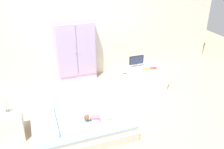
{
  "coord_description": "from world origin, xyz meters",
  "views": [
    {
      "loc": [
        -0.96,
        -3.12,
        2.39
      ],
      "look_at": [
        0.27,
        0.33,
        0.55
      ],
      "focal_mm": 38.17,
      "sensor_mm": 36.0,
      "label": 1
    }
  ],
  "objects_px": {
    "table_lamp": "(5,103)",
    "tv_stand": "(141,79)",
    "book_red": "(153,68)",
    "tv_monitor": "(136,61)",
    "doll": "(92,118)",
    "bed": "(82,124)",
    "rocking_horse_toy": "(125,71)",
    "nightstand": "(10,125)",
    "wardrobe": "(76,50)",
    "book_yellow": "(147,69)"
  },
  "relations": [
    {
      "from": "nightstand",
      "to": "book_red",
      "type": "bearing_deg",
      "value": 11.69
    },
    {
      "from": "wardrobe",
      "to": "tv_monitor",
      "type": "bearing_deg",
      "value": -37.42
    },
    {
      "from": "doll",
      "to": "tv_monitor",
      "type": "bearing_deg",
      "value": 41.84
    },
    {
      "from": "wardrobe",
      "to": "tv_stand",
      "type": "height_order",
      "value": "wardrobe"
    },
    {
      "from": "doll",
      "to": "tv_monitor",
      "type": "xyz_separation_m",
      "value": [
        1.17,
        1.04,
        0.31
      ]
    },
    {
      "from": "book_yellow",
      "to": "book_red",
      "type": "height_order",
      "value": "book_red"
    },
    {
      "from": "tv_stand",
      "to": "bed",
      "type": "bearing_deg",
      "value": -148.71
    },
    {
      "from": "tv_stand",
      "to": "book_red",
      "type": "distance_m",
      "value": 0.32
    },
    {
      "from": "rocking_horse_toy",
      "to": "book_yellow",
      "type": "bearing_deg",
      "value": 4.38
    },
    {
      "from": "bed",
      "to": "tv_stand",
      "type": "bearing_deg",
      "value": 31.29
    },
    {
      "from": "tv_stand",
      "to": "tv_monitor",
      "type": "bearing_deg",
      "value": 139.0
    },
    {
      "from": "table_lamp",
      "to": "book_yellow",
      "type": "distance_m",
      "value": 2.52
    },
    {
      "from": "doll",
      "to": "book_red",
      "type": "distance_m",
      "value": 1.7
    },
    {
      "from": "table_lamp",
      "to": "rocking_horse_toy",
      "type": "height_order",
      "value": "table_lamp"
    },
    {
      "from": "bed",
      "to": "book_red",
      "type": "distance_m",
      "value": 1.78
    },
    {
      "from": "bed",
      "to": "table_lamp",
      "type": "bearing_deg",
      "value": 168.14
    },
    {
      "from": "bed",
      "to": "book_red",
      "type": "xyz_separation_m",
      "value": [
        1.58,
        0.74,
        0.35
      ]
    },
    {
      "from": "table_lamp",
      "to": "tv_stand",
      "type": "xyz_separation_m",
      "value": [
        2.38,
        0.63,
        -0.36
      ]
    },
    {
      "from": "table_lamp",
      "to": "book_yellow",
      "type": "height_order",
      "value": "table_lamp"
    },
    {
      "from": "table_lamp",
      "to": "book_red",
      "type": "distance_m",
      "value": 2.64
    },
    {
      "from": "table_lamp",
      "to": "book_red",
      "type": "height_order",
      "value": "table_lamp"
    },
    {
      "from": "nightstand",
      "to": "rocking_horse_toy",
      "type": "xyz_separation_m",
      "value": [
        1.99,
        0.5,
        0.3
      ]
    },
    {
      "from": "bed",
      "to": "nightstand",
      "type": "relative_size",
      "value": 3.31
    },
    {
      "from": "doll",
      "to": "table_lamp",
      "type": "bearing_deg",
      "value": 163.17
    },
    {
      "from": "wardrobe",
      "to": "tv_monitor",
      "type": "relative_size",
      "value": 4.58
    },
    {
      "from": "wardrobe",
      "to": "book_red",
      "type": "distance_m",
      "value": 1.6
    },
    {
      "from": "rocking_horse_toy",
      "to": "table_lamp",
      "type": "bearing_deg",
      "value": -165.92
    },
    {
      "from": "table_lamp",
      "to": "tv_stand",
      "type": "relative_size",
      "value": 0.23
    },
    {
      "from": "tv_stand",
      "to": "rocking_horse_toy",
      "type": "bearing_deg",
      "value": -161.76
    },
    {
      "from": "table_lamp",
      "to": "wardrobe",
      "type": "distance_m",
      "value": 1.96
    },
    {
      "from": "wardrobe",
      "to": "tv_stand",
      "type": "distance_m",
      "value": 1.44
    },
    {
      "from": "book_red",
      "to": "tv_monitor",
      "type": "bearing_deg",
      "value": 149.22
    },
    {
      "from": "nightstand",
      "to": "wardrobe",
      "type": "height_order",
      "value": "wardrobe"
    },
    {
      "from": "doll",
      "to": "nightstand",
      "type": "xyz_separation_m",
      "value": [
        -1.14,
        0.34,
        -0.07
      ]
    },
    {
      "from": "book_yellow",
      "to": "book_red",
      "type": "distance_m",
      "value": 0.12
    },
    {
      "from": "tv_monitor",
      "to": "book_yellow",
      "type": "height_order",
      "value": "tv_monitor"
    },
    {
      "from": "book_red",
      "to": "book_yellow",
      "type": "bearing_deg",
      "value": 180.0
    },
    {
      "from": "book_yellow",
      "to": "book_red",
      "type": "relative_size",
      "value": 0.79
    },
    {
      "from": "table_lamp",
      "to": "tv_monitor",
      "type": "xyz_separation_m",
      "value": [
        2.3,
        0.7,
        0.01
      ]
    },
    {
      "from": "bed",
      "to": "tv_stand",
      "type": "xyz_separation_m",
      "value": [
        1.38,
        0.84,
        0.11
      ]
    },
    {
      "from": "table_lamp",
      "to": "tv_stand",
      "type": "distance_m",
      "value": 2.49
    },
    {
      "from": "doll",
      "to": "tv_monitor",
      "type": "distance_m",
      "value": 1.6
    },
    {
      "from": "nightstand",
      "to": "table_lamp",
      "type": "distance_m",
      "value": 0.37
    },
    {
      "from": "tv_monitor",
      "to": "doll",
      "type": "bearing_deg",
      "value": -138.16
    },
    {
      "from": "rocking_horse_toy",
      "to": "bed",
      "type": "bearing_deg",
      "value": -144.23
    },
    {
      "from": "book_yellow",
      "to": "nightstand",
      "type": "bearing_deg",
      "value": -167.73
    },
    {
      "from": "nightstand",
      "to": "rocking_horse_toy",
      "type": "distance_m",
      "value": 2.07
    },
    {
      "from": "nightstand",
      "to": "tv_stand",
      "type": "height_order",
      "value": "tv_stand"
    },
    {
      "from": "rocking_horse_toy",
      "to": "book_yellow",
      "type": "xyz_separation_m",
      "value": [
        0.47,
        0.04,
        -0.05
      ]
    },
    {
      "from": "wardrobe",
      "to": "tv_monitor",
      "type": "distance_m",
      "value": 1.26
    }
  ]
}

